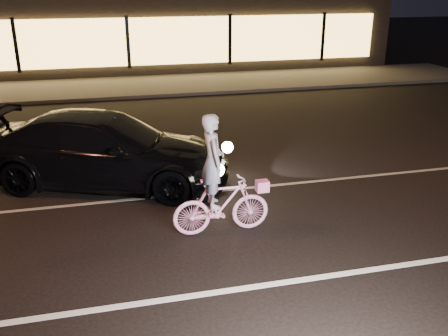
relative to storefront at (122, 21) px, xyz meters
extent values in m
plane|color=black|center=(0.00, -18.97, -2.15)|extent=(90.00, 90.00, 0.00)
cube|color=silver|center=(0.00, -20.47, -2.14)|extent=(60.00, 0.12, 0.01)
cube|color=gray|center=(0.00, -16.97, -2.14)|extent=(60.00, 0.10, 0.01)
cube|color=#383533|center=(0.00, -5.97, -2.09)|extent=(30.00, 4.00, 0.12)
cube|color=black|center=(0.00, 0.03, -0.15)|extent=(25.00, 8.00, 4.00)
cube|color=#F0B654|center=(0.00, -4.07, -0.55)|extent=(23.00, 0.15, 2.00)
cube|color=black|center=(-4.50, -4.15, -0.55)|extent=(0.15, 0.08, 2.20)
cube|color=black|center=(0.00, -4.15, -0.55)|extent=(0.15, 0.08, 2.20)
cube|color=black|center=(4.50, -4.15, -0.55)|extent=(0.15, 0.08, 2.20)
cube|color=black|center=(9.00, -4.15, -0.55)|extent=(0.15, 0.08, 2.20)
imported|color=#FF3196|center=(0.57, -18.73, -1.64)|extent=(1.70, 0.48, 1.02)
imported|color=white|center=(0.42, -18.73, -0.81)|extent=(0.38, 0.59, 1.61)
cube|color=#FF589B|center=(1.30, -18.73, -1.35)|extent=(0.21, 0.18, 0.19)
imported|color=black|center=(-1.31, -15.96, -1.38)|extent=(5.68, 3.94, 1.53)
sphere|color=#FFF2BF|center=(1.31, -16.24, -1.45)|extent=(0.25, 0.25, 0.25)
sphere|color=#FFF2BF|center=(0.79, -17.55, -1.45)|extent=(0.25, 0.25, 0.25)
camera|label=1|loc=(-1.26, -26.28, 2.02)|focal=40.00mm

